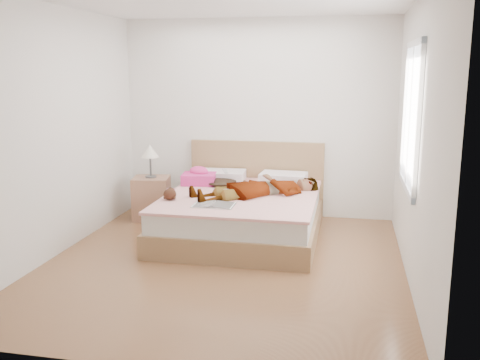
# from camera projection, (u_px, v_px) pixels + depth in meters

# --- Properties ---
(ground) EXTENTS (4.00, 4.00, 0.00)m
(ground) POSITION_uv_depth(u_px,v_px,m) (223.00, 264.00, 5.45)
(ground) COLOR #522C19
(ground) RESTS_ON ground
(woman) EXTENTS (1.67, 1.42, 0.22)m
(woman) POSITION_uv_depth(u_px,v_px,m) (259.00, 185.00, 6.24)
(woman) COLOR white
(woman) RESTS_ON bed
(hair) EXTENTS (0.44, 0.53, 0.07)m
(hair) POSITION_uv_depth(u_px,v_px,m) (221.00, 181.00, 6.79)
(hair) COLOR black
(hair) RESTS_ON bed
(phone) EXTENTS (0.09, 0.10, 0.05)m
(phone) POSITION_uv_depth(u_px,v_px,m) (225.00, 171.00, 6.70)
(phone) COLOR silver
(phone) RESTS_ON bed
(room_shell) EXTENTS (4.00, 4.00, 4.00)m
(room_shell) POSITION_uv_depth(u_px,v_px,m) (411.00, 117.00, 5.08)
(room_shell) COLOR white
(room_shell) RESTS_ON ground
(bed) EXTENTS (1.80, 2.08, 1.00)m
(bed) POSITION_uv_depth(u_px,v_px,m) (243.00, 212.00, 6.38)
(bed) COLOR brown
(bed) RESTS_ON ground
(towel) EXTENTS (0.46, 0.38, 0.22)m
(towel) POSITION_uv_depth(u_px,v_px,m) (199.00, 177.00, 6.80)
(towel) COLOR #D13981
(towel) RESTS_ON bed
(magazine) EXTENTS (0.45, 0.30, 0.03)m
(magazine) POSITION_uv_depth(u_px,v_px,m) (214.00, 205.00, 5.72)
(magazine) COLOR white
(magazine) RESTS_ON bed
(coffee_mug) EXTENTS (0.12, 0.10, 0.08)m
(coffee_mug) POSITION_uv_depth(u_px,v_px,m) (227.00, 193.00, 6.12)
(coffee_mug) COLOR silver
(coffee_mug) RESTS_ON bed
(plush_toy) EXTENTS (0.18, 0.24, 0.12)m
(plush_toy) POSITION_uv_depth(u_px,v_px,m) (170.00, 194.00, 5.99)
(plush_toy) COLOR black
(plush_toy) RESTS_ON bed
(nightstand) EXTENTS (0.53, 0.48, 0.99)m
(nightstand) POSITION_uv_depth(u_px,v_px,m) (151.00, 195.00, 7.02)
(nightstand) COLOR brown
(nightstand) RESTS_ON ground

